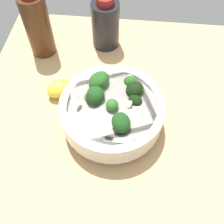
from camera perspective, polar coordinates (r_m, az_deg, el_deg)
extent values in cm
cube|color=tan|center=(63.15, -0.30, 0.64)|extent=(62.08, 62.08, 4.56)
cylinder|color=silver|center=(57.77, 0.00, -1.72)|extent=(11.81, 11.81, 1.73)
cylinder|color=silver|center=(54.87, 0.00, 0.18)|extent=(21.47, 21.47, 5.18)
cylinder|color=beige|center=(53.06, 0.00, 1.50)|extent=(18.34, 18.34, 0.80)
cylinder|color=#589D47|center=(50.31, 1.93, -3.25)|extent=(1.76, 1.93, 1.36)
ellipsoid|color=#194216|center=(48.92, 1.98, -2.30)|extent=(5.45, 5.46, 4.14)
cylinder|color=#589D47|center=(55.66, 4.76, 3.78)|extent=(1.56, 1.57, 1.38)
ellipsoid|color=black|center=(54.38, 4.88, 4.82)|extent=(5.72, 5.21, 4.26)
cylinder|color=#589D47|center=(56.89, -2.78, 5.57)|extent=(2.37, 2.06, 2.05)
ellipsoid|color=#23511C|center=(55.37, -2.87, 6.87)|extent=(6.91, 6.33, 5.35)
cylinder|color=#589D47|center=(52.79, 0.01, 0.55)|extent=(1.09, 1.39, 1.74)
ellipsoid|color=#2D6023|center=(51.57, 0.01, 1.47)|extent=(3.09, 3.19, 3.30)
cylinder|color=#589D47|center=(54.51, 4.99, 1.69)|extent=(1.39, 1.48, 1.36)
ellipsoid|color=black|center=(53.35, 5.10, 2.59)|extent=(4.30, 4.04, 2.87)
cylinder|color=#589D47|center=(54.06, -3.84, 1.98)|extent=(1.69, 2.02, 1.90)
ellipsoid|color=black|center=(52.69, -3.95, 3.05)|extent=(5.39, 4.82, 4.43)
cylinder|color=#589D47|center=(54.19, -3.47, 2.69)|extent=(1.91, 1.78, 1.65)
ellipsoid|color=#194216|center=(52.88, -3.56, 3.74)|extent=(4.99, 5.08, 3.83)
cylinder|color=#2F662B|center=(55.03, -4.39, 2.28)|extent=(1.15, 1.26, 1.51)
ellipsoid|color=#386B2B|center=(53.79, -4.50, 3.23)|extent=(3.58, 3.32, 2.79)
cylinder|color=#589D47|center=(57.44, 3.90, 5.60)|extent=(1.45, 1.44, 1.46)
ellipsoid|color=#23511C|center=(56.34, 3.99, 6.52)|extent=(4.10, 4.62, 3.97)
ellipsoid|color=#DBBC84|center=(51.13, -7.59, 3.06)|extent=(1.58, 2.08, 1.26)
ellipsoid|color=#DBBC84|center=(46.87, -1.02, -3.28)|extent=(2.01, 1.50, 0.76)
ellipsoid|color=#DBBC84|center=(52.28, 3.84, 1.74)|extent=(1.46, 2.04, 1.02)
ellipsoid|color=yellow|center=(62.51, -11.14, 5.01)|extent=(7.75, 6.86, 4.10)
cylinder|color=black|center=(71.09, -1.41, 18.33)|extent=(7.09, 7.09, 12.23)
cylinder|color=maroon|center=(66.97, -1.54, 23.09)|extent=(4.32, 4.32, 1.90)
cylinder|color=#472814|center=(70.16, -15.77, 17.50)|extent=(6.41, 6.41, 15.95)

